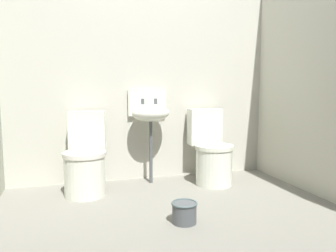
# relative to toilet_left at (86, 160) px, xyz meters

# --- Properties ---
(ground_plane) EXTENTS (3.27, 2.95, 0.08)m
(ground_plane) POSITION_rel_toilet_left_xyz_m (0.65, -0.92, -0.36)
(ground_plane) COLOR gray
(wall_back) EXTENTS (3.27, 0.10, 2.29)m
(wall_back) POSITION_rel_toilet_left_xyz_m (0.65, 0.40, 0.83)
(wall_back) COLOR beige
(wall_back) RESTS_ON ground
(toilet_left) EXTENTS (0.47, 0.64, 0.78)m
(toilet_left) POSITION_rel_toilet_left_xyz_m (0.00, 0.00, 0.00)
(toilet_left) COLOR silver
(toilet_left) RESTS_ON ground
(toilet_right) EXTENTS (0.42, 0.61, 0.78)m
(toilet_right) POSITION_rel_toilet_left_xyz_m (1.31, -0.00, 0.00)
(toilet_right) COLOR silver
(toilet_right) RESTS_ON ground
(sink) EXTENTS (0.42, 0.35, 0.99)m
(sink) POSITION_rel_toilet_left_xyz_m (0.68, 0.19, 0.43)
(sink) COLOR #4C5053
(sink) RESTS_ON ground
(bucket) EXTENTS (0.20, 0.20, 0.16)m
(bucket) POSITION_rel_toilet_left_xyz_m (0.68, -0.96, -0.24)
(bucket) COLOR #4C5053
(bucket) RESTS_ON ground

